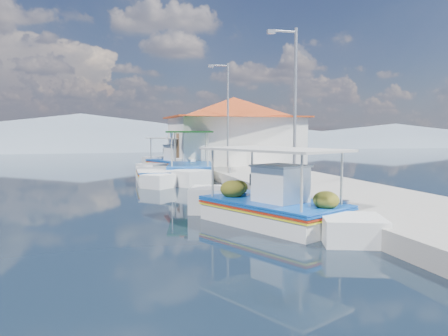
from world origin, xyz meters
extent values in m
plane|color=black|center=(0.00, 0.00, 0.00)|extent=(160.00, 160.00, 0.00)
cube|color=#A39F98|center=(5.90, 6.00, 0.25)|extent=(5.00, 44.00, 0.50)
cylinder|color=#A5A8AD|center=(3.80, -3.00, 0.65)|extent=(0.20, 0.20, 0.30)
cylinder|color=#A5A8AD|center=(3.80, 2.00, 0.65)|extent=(0.20, 0.20, 0.30)
cylinder|color=#A5A8AD|center=(3.80, 8.00, 0.65)|extent=(0.20, 0.20, 0.30)
cylinder|color=#A5A8AD|center=(3.80, 14.00, 0.65)|extent=(0.20, 0.20, 0.30)
cube|color=white|center=(2.11, -1.94, 0.21)|extent=(3.55, 4.54, 0.89)
cube|color=white|center=(3.23, 0.50, 0.32)|extent=(1.90, 1.90, 0.98)
cube|color=white|center=(1.03, -4.30, 0.21)|extent=(1.85, 1.85, 0.84)
cube|color=#0D4EB4|center=(2.11, -1.94, 0.62)|extent=(3.66, 4.67, 0.06)
cube|color=#B1250F|center=(2.11, -1.94, 0.54)|extent=(3.66, 4.67, 0.05)
cube|color=#FFF81C|center=(2.11, -1.94, 0.48)|extent=(3.66, 4.67, 0.04)
cube|color=#0D4EB4|center=(2.11, -1.94, 0.68)|extent=(3.66, 4.65, 0.05)
cube|color=brown|center=(2.11, -1.94, 0.65)|extent=(3.37, 4.40, 0.05)
cube|color=white|center=(2.00, -2.19, 1.17)|extent=(1.53, 1.57, 1.03)
cube|color=silver|center=(2.00, -2.19, 1.70)|extent=(1.66, 1.70, 0.06)
cylinder|color=beige|center=(2.08, -0.05, 1.40)|extent=(0.07, 0.07, 1.49)
cylinder|color=beige|center=(3.57, -0.73, 1.40)|extent=(0.07, 0.07, 1.49)
cylinder|color=beige|center=(0.66, -3.14, 1.40)|extent=(0.07, 0.07, 1.49)
cylinder|color=beige|center=(2.15, -3.83, 1.40)|extent=(0.07, 0.07, 1.49)
cube|color=silver|center=(2.11, -1.94, 2.15)|extent=(3.65, 4.58, 0.07)
ellipsoid|color=#555516|center=(2.32, -0.59, 0.92)|extent=(0.71, 0.78, 0.53)
ellipsoid|color=#555516|center=(3.11, -0.44, 0.88)|extent=(0.60, 0.66, 0.45)
ellipsoid|color=#555516|center=(1.58, -3.54, 0.89)|extent=(0.63, 0.70, 0.48)
sphere|color=red|center=(3.20, -1.82, 1.35)|extent=(0.37, 0.37, 0.37)
cube|color=white|center=(2.20, 10.12, 0.25)|extent=(3.11, 4.60, 1.08)
cube|color=white|center=(1.60, 12.89, 0.39)|extent=(2.25, 2.25, 1.19)
cube|color=white|center=(2.78, 7.44, 0.25)|extent=(2.19, 2.19, 1.02)
cube|color=#0D4EB4|center=(2.20, 10.12, 0.75)|extent=(3.20, 4.74, 0.07)
cube|color=#B1250F|center=(2.20, 10.12, 0.66)|extent=(3.20, 4.74, 0.06)
cube|color=#FFF81C|center=(2.20, 10.12, 0.58)|extent=(3.20, 4.74, 0.05)
cube|color=#1C56AD|center=(2.20, 10.12, 0.83)|extent=(3.21, 4.70, 0.06)
cube|color=brown|center=(2.20, 10.12, 0.79)|extent=(2.91, 4.48, 0.06)
cylinder|color=beige|center=(0.94, 11.66, 1.70)|extent=(0.08, 0.08, 1.81)
cylinder|color=beige|center=(2.71, 12.05, 1.70)|extent=(0.08, 0.08, 1.81)
cylinder|color=beige|center=(1.69, 8.20, 1.70)|extent=(0.08, 0.08, 1.81)
cylinder|color=beige|center=(3.46, 8.59, 1.70)|extent=(0.08, 0.08, 1.81)
cube|color=#0B3B0F|center=(2.20, 10.12, 2.61)|extent=(3.22, 4.62, 0.08)
cube|color=white|center=(0.12, 9.10, 0.21)|extent=(1.87, 3.34, 0.91)
cube|color=white|center=(0.02, 11.27, 0.33)|extent=(1.75, 1.75, 1.00)
cube|color=white|center=(0.22, 6.99, 0.21)|extent=(1.70, 1.70, 0.86)
cube|color=#0D4EB4|center=(0.12, 9.10, 0.63)|extent=(1.93, 3.44, 0.06)
cube|color=#B1250F|center=(0.12, 9.10, 0.55)|extent=(1.93, 3.44, 0.05)
cube|color=#FFF81C|center=(0.12, 9.10, 0.49)|extent=(1.93, 3.44, 0.04)
cube|color=white|center=(0.12, 9.10, 0.70)|extent=(1.95, 3.41, 0.05)
cube|color=brown|center=(0.12, 9.10, 0.67)|extent=(1.73, 3.27, 0.05)
cube|color=white|center=(2.18, 15.76, 0.21)|extent=(3.27, 4.25, 0.89)
cube|color=white|center=(3.15, 18.09, 0.32)|extent=(1.85, 1.85, 0.98)
cube|color=white|center=(1.24, 13.51, 0.21)|extent=(1.80, 1.80, 0.84)
cube|color=#0D4EB4|center=(2.18, 15.76, 0.62)|extent=(3.37, 4.37, 0.06)
cube|color=#B1250F|center=(2.18, 15.76, 0.54)|extent=(3.37, 4.37, 0.05)
cube|color=#FFF81C|center=(2.18, 15.76, 0.48)|extent=(3.37, 4.37, 0.04)
cube|color=#0D4EB4|center=(2.18, 15.76, 0.68)|extent=(3.38, 4.35, 0.05)
cube|color=brown|center=(2.18, 15.76, 0.66)|extent=(3.10, 4.12, 0.05)
cube|color=white|center=(2.07, 15.51, 1.17)|extent=(1.47, 1.54, 1.03)
cube|color=silver|center=(2.07, 15.51, 1.71)|extent=(1.60, 1.67, 0.06)
cylinder|color=beige|center=(2.06, 17.53, 1.41)|extent=(0.07, 0.07, 1.50)
cylinder|color=beige|center=(3.52, 16.93, 1.41)|extent=(0.07, 0.07, 1.50)
cylinder|color=beige|center=(0.84, 14.60, 1.41)|extent=(0.07, 0.07, 1.50)
cylinder|color=beige|center=(2.29, 14.00, 1.41)|extent=(0.07, 0.07, 1.50)
cube|color=silver|center=(2.18, 15.76, 2.16)|extent=(3.36, 4.28, 0.07)
cube|color=white|center=(6.20, 15.00, 2.00)|extent=(8.00, 6.00, 3.00)
cube|color=#B64719|center=(6.20, 15.00, 3.55)|extent=(8.64, 6.48, 0.10)
pyramid|color=#B64719|center=(6.20, 15.00, 4.20)|extent=(10.49, 10.49, 1.40)
cube|color=brown|center=(2.22, 14.00, 1.50)|extent=(0.06, 1.00, 2.00)
cube|color=#0D4EB4|center=(2.22, 16.50, 2.10)|extent=(0.06, 1.20, 0.90)
cylinder|color=#A5A8AD|center=(4.60, 2.00, 3.50)|extent=(0.12, 0.12, 6.00)
cylinder|color=#A5A8AD|center=(4.10, 2.00, 6.35)|extent=(1.00, 0.08, 0.08)
cube|color=#A5A8AD|center=(3.60, 2.00, 6.30)|extent=(0.30, 0.14, 0.14)
cylinder|color=#A5A8AD|center=(4.60, 11.00, 3.50)|extent=(0.12, 0.12, 6.00)
cylinder|color=#A5A8AD|center=(4.10, 11.00, 6.35)|extent=(1.00, 0.08, 0.08)
cube|color=#A5A8AD|center=(3.60, 11.00, 6.30)|extent=(0.30, 0.14, 0.14)
cone|color=gray|center=(-5.00, 56.00, 2.45)|extent=(96.00, 96.00, 5.50)
cone|color=gray|center=(25.00, 56.00, 1.60)|extent=(76.80, 76.80, 3.80)
cone|color=gray|center=(50.00, 56.00, 1.80)|extent=(89.60, 89.60, 4.20)
camera|label=1|loc=(-2.61, -13.41, 2.68)|focal=35.27mm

